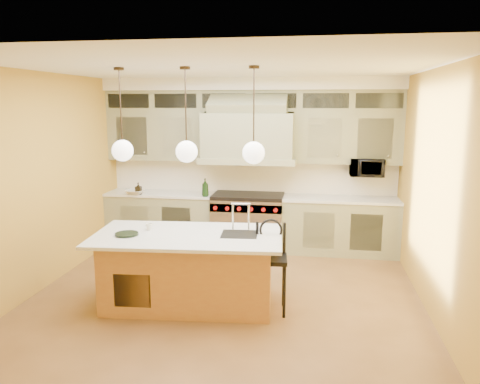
% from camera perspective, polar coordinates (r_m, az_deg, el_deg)
% --- Properties ---
extents(floor, '(5.00, 5.00, 0.00)m').
position_cam_1_polar(floor, '(6.23, -1.87, -12.75)').
color(floor, brown).
rests_on(floor, ground).
extents(ceiling, '(5.00, 5.00, 0.00)m').
position_cam_1_polar(ceiling, '(5.73, -2.05, 14.93)').
color(ceiling, white).
rests_on(ceiling, wall_back).
extents(wall_back, '(5.00, 0.00, 5.00)m').
position_cam_1_polar(wall_back, '(8.24, 1.37, 3.55)').
color(wall_back, '#B88E32').
rests_on(wall_back, ground).
extents(wall_front, '(5.00, 0.00, 5.00)m').
position_cam_1_polar(wall_front, '(3.45, -9.97, -6.81)').
color(wall_front, '#B88E32').
rests_on(wall_front, ground).
extents(wall_left, '(0.00, 5.00, 5.00)m').
position_cam_1_polar(wall_left, '(6.74, -23.32, 1.06)').
color(wall_left, '#B88E32').
rests_on(wall_left, ground).
extents(wall_right, '(0.00, 5.00, 5.00)m').
position_cam_1_polar(wall_right, '(5.87, 22.77, -0.22)').
color(wall_right, '#B88E32').
rests_on(wall_right, ground).
extents(back_cabinetry, '(5.00, 0.77, 2.90)m').
position_cam_1_polar(back_cabinetry, '(7.98, 1.11, 3.17)').
color(back_cabinetry, gray).
rests_on(back_cabinetry, floor).
extents(range, '(1.20, 0.74, 0.96)m').
position_cam_1_polar(range, '(8.07, 1.00, -3.57)').
color(range, silver).
rests_on(range, floor).
extents(kitchen_island, '(2.36, 1.39, 1.35)m').
position_cam_1_polar(kitchen_island, '(5.91, -6.18, -9.20)').
color(kitchen_island, '#AB6E3C').
rests_on(kitchen_island, floor).
extents(counter_stool, '(0.42, 0.42, 1.11)m').
position_cam_1_polar(counter_stool, '(5.66, 3.74, -8.33)').
color(counter_stool, black).
rests_on(counter_stool, floor).
extents(microwave, '(0.54, 0.37, 0.30)m').
position_cam_1_polar(microwave, '(7.97, 15.18, 2.93)').
color(microwave, black).
rests_on(microwave, back_cabinetry).
extents(oil_bottle_a, '(0.12, 0.12, 0.31)m').
position_cam_1_polar(oil_bottle_a, '(7.86, -4.27, 0.54)').
color(oil_bottle_a, black).
rests_on(oil_bottle_a, back_cabinetry).
extents(oil_bottle_b, '(0.10, 0.10, 0.20)m').
position_cam_1_polar(oil_bottle_b, '(8.22, -12.28, 0.41)').
color(oil_bottle_b, black).
rests_on(oil_bottle_b, back_cabinetry).
extents(fruit_bowl, '(0.34, 0.34, 0.08)m').
position_cam_1_polar(fruit_bowl, '(8.26, -12.66, -0.01)').
color(fruit_bowl, silver).
rests_on(fruit_bowl, back_cabinetry).
extents(cup, '(0.10, 0.10, 0.08)m').
position_cam_1_polar(cup, '(5.98, -11.02, -4.17)').
color(cup, white).
rests_on(cup, kitchen_island).
extents(pendant_left, '(0.26, 0.26, 1.11)m').
position_cam_1_polar(pendant_left, '(5.85, -14.13, 5.21)').
color(pendant_left, '#2D2319').
rests_on(pendant_left, ceiling).
extents(pendant_center, '(0.26, 0.26, 1.11)m').
position_cam_1_polar(pendant_center, '(5.58, -6.53, 5.21)').
color(pendant_center, '#2D2319').
rests_on(pendant_center, ceiling).
extents(pendant_right, '(0.26, 0.26, 1.11)m').
position_cam_1_polar(pendant_right, '(5.42, 1.67, 5.12)').
color(pendant_right, '#2D2319').
rests_on(pendant_right, ceiling).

